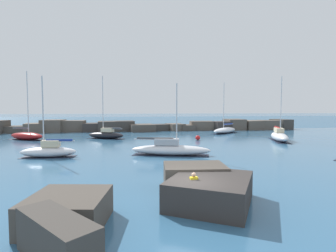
{
  "coord_description": "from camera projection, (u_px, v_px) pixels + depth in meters",
  "views": [
    {
      "loc": [
        -2.92,
        -11.55,
        4.58
      ],
      "look_at": [
        2.51,
        19.17,
        2.64
      ],
      "focal_mm": 28.0,
      "sensor_mm": 36.0,
      "label": 1
    }
  ],
  "objects": [
    {
      "name": "sailboat_moored_5",
      "position": [
        225.0,
        130.0,
        51.42
      ],
      "size": [
        7.53,
        7.14,
        9.8
      ],
      "color": "white",
      "rests_on": "ground"
    },
    {
      "name": "mooring_buoy_orange_near",
      "position": [
        198.0,
        138.0,
        39.45
      ],
      "size": [
        0.73,
        0.73,
        0.93
      ],
      "color": "red",
      "rests_on": "ground"
    },
    {
      "name": "foreground_rocks",
      "position": [
        169.0,
        193.0,
        12.29
      ],
      "size": [
        10.71,
        9.37,
        1.44
      ],
      "color": "#4C443D",
      "rests_on": "ground"
    },
    {
      "name": "sailboat_moored_4",
      "position": [
        106.0,
        134.0,
        41.66
      ],
      "size": [
        6.32,
        4.48,
        9.94
      ],
      "color": "black",
      "rests_on": "ground"
    },
    {
      "name": "sailboat_moored_0",
      "position": [
        170.0,
        149.0,
        26.46
      ],
      "size": [
        8.22,
        4.13,
        7.19
      ],
      "color": "white",
      "rests_on": "ground"
    },
    {
      "name": "sailboat_moored_1",
      "position": [
        279.0,
        136.0,
        38.63
      ],
      "size": [
        4.57,
        7.88,
        9.35
      ],
      "color": "silver",
      "rests_on": "ground"
    },
    {
      "name": "ground_plane",
      "position": [
        187.0,
        209.0,
        12.15
      ],
      "size": [
        600.0,
        600.0,
        0.0
      ],
      "primitive_type": "plane",
      "color": "#336084"
    },
    {
      "name": "breakwater_jetty",
      "position": [
        143.0,
        126.0,
        56.77
      ],
      "size": [
        69.9,
        7.12,
        2.53
      ],
      "color": "#423D38",
      "rests_on": "ground"
    },
    {
      "name": "person_on_rocks",
      "position": [
        194.0,
        188.0,
        12.31
      ],
      "size": [
        0.36,
        0.22,
        1.64
      ],
      "color": "#282833",
      "rests_on": "ground"
    },
    {
      "name": "sailboat_moored_6",
      "position": [
        49.0,
        151.0,
        25.3
      ],
      "size": [
        5.39,
        2.16,
        7.8
      ],
      "color": "white",
      "rests_on": "ground"
    },
    {
      "name": "sailboat_moored_2",
      "position": [
        27.0,
        136.0,
        40.03
      ],
      "size": [
        6.46,
        5.3,
        10.39
      ],
      "color": "maroon",
      "rests_on": "ground"
    },
    {
      "name": "open_sea_beyond",
      "position": [
        129.0,
        120.0,
        115.4
      ],
      "size": [
        400.0,
        116.0,
        0.01
      ],
      "color": "#235175",
      "rests_on": "ground"
    }
  ]
}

